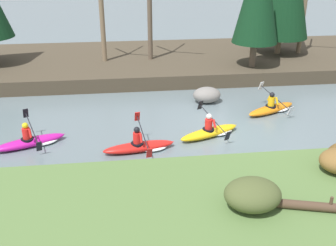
{
  "coord_description": "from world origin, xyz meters",
  "views": [
    {
      "loc": [
        -4.56,
        -13.95,
        7.11
      ],
      "look_at": [
        -2.83,
        0.34,
        0.55
      ],
      "focal_mm": 42.0,
      "sensor_mm": 36.0,
      "label": 1
    }
  ],
  "objects_px": {
    "boulder_midstream": "(207,95)",
    "kayaker_trailing": "(142,146)",
    "kayaker_middle": "(212,131)",
    "kayaker_far_back": "(32,141)",
    "driftwood_log": "(322,207)",
    "kayaker_lead": "(273,108)"
  },
  "relations": [
    {
      "from": "kayaker_lead",
      "to": "boulder_midstream",
      "type": "distance_m",
      "value": 3.22
    },
    {
      "from": "kayaker_lead",
      "to": "boulder_midstream",
      "type": "relative_size",
      "value": 1.98
    },
    {
      "from": "kayaker_far_back",
      "to": "boulder_midstream",
      "type": "height_order",
      "value": "kayaker_far_back"
    },
    {
      "from": "kayaker_middle",
      "to": "kayaker_far_back",
      "type": "relative_size",
      "value": 1.0
    },
    {
      "from": "kayaker_trailing",
      "to": "kayaker_far_back",
      "type": "xyz_separation_m",
      "value": [
        -4.17,
        0.91,
        0.0
      ]
    },
    {
      "from": "kayaker_lead",
      "to": "kayaker_trailing",
      "type": "bearing_deg",
      "value": -179.39
    },
    {
      "from": "driftwood_log",
      "to": "boulder_midstream",
      "type": "bearing_deg",
      "value": 110.2
    },
    {
      "from": "kayaker_far_back",
      "to": "kayaker_middle",
      "type": "bearing_deg",
      "value": -22.79
    },
    {
      "from": "boulder_midstream",
      "to": "kayaker_trailing",
      "type": "bearing_deg",
      "value": -127.03
    },
    {
      "from": "kayaker_middle",
      "to": "kayaker_far_back",
      "type": "bearing_deg",
      "value": 156.8
    },
    {
      "from": "driftwood_log",
      "to": "kayaker_trailing",
      "type": "bearing_deg",
      "value": 143.98
    },
    {
      "from": "kayaker_trailing",
      "to": "kayaker_far_back",
      "type": "distance_m",
      "value": 4.27
    },
    {
      "from": "kayaker_trailing",
      "to": "driftwood_log",
      "type": "xyz_separation_m",
      "value": [
        4.31,
        -5.41,
        0.8
      ]
    },
    {
      "from": "kayaker_lead",
      "to": "kayaker_far_back",
      "type": "bearing_deg",
      "value": 166.32
    },
    {
      "from": "kayaker_middle",
      "to": "kayaker_far_back",
      "type": "distance_m",
      "value": 7.07
    },
    {
      "from": "kayaker_far_back",
      "to": "driftwood_log",
      "type": "xyz_separation_m",
      "value": [
        8.48,
        -6.32,
        0.8
      ]
    },
    {
      "from": "kayaker_far_back",
      "to": "kayaker_trailing",
      "type": "bearing_deg",
      "value": -35.2
    },
    {
      "from": "kayaker_middle",
      "to": "kayaker_far_back",
      "type": "height_order",
      "value": "same"
    },
    {
      "from": "kayaker_lead",
      "to": "driftwood_log",
      "type": "xyz_separation_m",
      "value": [
        -1.96,
        -8.43,
        0.8
      ]
    },
    {
      "from": "kayaker_lead",
      "to": "kayaker_middle",
      "type": "height_order",
      "value": "same"
    },
    {
      "from": "kayaker_lead",
      "to": "driftwood_log",
      "type": "height_order",
      "value": "driftwood_log"
    },
    {
      "from": "kayaker_lead",
      "to": "kayaker_trailing",
      "type": "relative_size",
      "value": 0.97
    }
  ]
}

